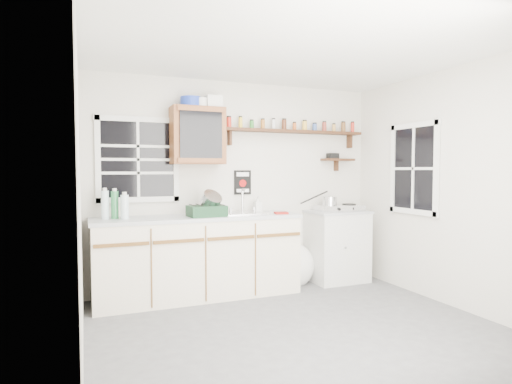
# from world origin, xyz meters

# --- Properties ---
(room) EXTENTS (3.64, 3.24, 2.54)m
(room) POSITION_xyz_m (0.00, 0.00, 1.25)
(room) COLOR #4C4C4E
(room) RESTS_ON ground
(main_cabinet) EXTENTS (2.31, 0.63, 0.92)m
(main_cabinet) POSITION_xyz_m (-0.58, 1.30, 0.46)
(main_cabinet) COLOR beige
(main_cabinet) RESTS_ON floor
(right_cabinet) EXTENTS (0.73, 0.57, 0.91)m
(right_cabinet) POSITION_xyz_m (1.25, 1.32, 0.46)
(right_cabinet) COLOR beige
(right_cabinet) RESTS_ON floor
(sink) EXTENTS (0.52, 0.44, 0.29)m
(sink) POSITION_xyz_m (-0.05, 1.30, 0.93)
(sink) COLOR silver
(sink) RESTS_ON main_cabinet
(upper_cabinet) EXTENTS (0.60, 0.32, 0.65)m
(upper_cabinet) POSITION_xyz_m (-0.55, 1.44, 1.82)
(upper_cabinet) COLOR brown
(upper_cabinet) RESTS_ON wall_back
(upper_cabinet_clutter) EXTENTS (0.48, 0.24, 0.14)m
(upper_cabinet_clutter) POSITION_xyz_m (-0.52, 1.44, 2.21)
(upper_cabinet_clutter) COLOR #18309E
(upper_cabinet_clutter) RESTS_ON upper_cabinet
(spice_shelf) EXTENTS (1.91, 0.18, 0.35)m
(spice_shelf) POSITION_xyz_m (0.72, 1.51, 1.93)
(spice_shelf) COLOR black
(spice_shelf) RESTS_ON wall_back
(secondary_shelf) EXTENTS (0.45, 0.16, 0.24)m
(secondary_shelf) POSITION_xyz_m (1.36, 1.52, 1.58)
(secondary_shelf) COLOR black
(secondary_shelf) RESTS_ON wall_back
(warning_sign) EXTENTS (0.22, 0.02, 0.30)m
(warning_sign) POSITION_xyz_m (0.05, 1.59, 1.28)
(warning_sign) COLOR black
(warning_sign) RESTS_ON wall_back
(window_back) EXTENTS (0.93, 0.03, 0.98)m
(window_back) POSITION_xyz_m (-1.20, 1.59, 1.55)
(window_back) COLOR black
(window_back) RESTS_ON wall_back
(window_right) EXTENTS (0.03, 0.78, 1.08)m
(window_right) POSITION_xyz_m (1.79, 0.55, 1.45)
(window_right) COLOR black
(window_right) RESTS_ON wall_back
(water_bottles) EXTENTS (0.27, 0.18, 0.33)m
(water_bottles) POSITION_xyz_m (-1.47, 1.32, 1.07)
(water_bottles) COLOR silver
(water_bottles) RESTS_ON main_cabinet
(dish_rack) EXTENTS (0.41, 0.32, 0.30)m
(dish_rack) POSITION_xyz_m (-0.50, 1.21, 1.02)
(dish_rack) COLOR #10321A
(dish_rack) RESTS_ON main_cabinet
(soap_bottle) EXTENTS (0.09, 0.09, 0.19)m
(soap_bottle) POSITION_xyz_m (0.20, 1.46, 1.02)
(soap_bottle) COLOR silver
(soap_bottle) RESTS_ON main_cabinet
(rag) EXTENTS (0.18, 0.16, 0.02)m
(rag) POSITION_xyz_m (0.37, 1.14, 0.93)
(rag) COLOR maroon
(rag) RESTS_ON main_cabinet
(hotplate) EXTENTS (0.61, 0.36, 0.08)m
(hotplate) POSITION_xyz_m (1.27, 1.31, 0.95)
(hotplate) COLOR silver
(hotplate) RESTS_ON right_cabinet
(saucepan) EXTENTS (0.43, 0.26, 0.19)m
(saucepan) POSITION_xyz_m (1.12, 1.31, 1.04)
(saucepan) COLOR silver
(saucepan) RESTS_ON hotplate
(trash_bag) EXTENTS (0.48, 0.43, 0.55)m
(trash_bag) POSITION_xyz_m (0.66, 1.40, 0.23)
(trash_bag) COLOR white
(trash_bag) RESTS_ON floor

